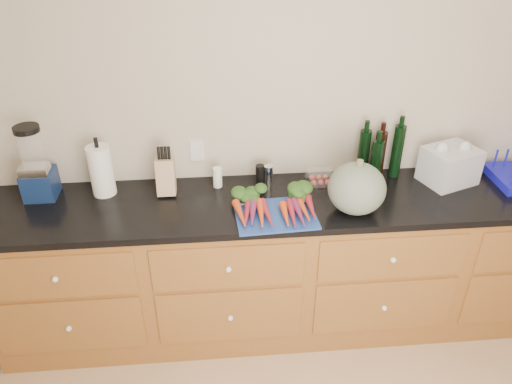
{
  "coord_description": "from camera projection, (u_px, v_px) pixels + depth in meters",
  "views": [
    {
      "loc": [
        -0.48,
        -1.07,
        2.46
      ],
      "look_at": [
        -0.28,
        1.2,
        1.06
      ],
      "focal_mm": 35.0,
      "sensor_mm": 36.0,
      "label": 1
    }
  ],
  "objects": [
    {
      "name": "canister_chrome",
      "position": [
        268.0,
        175.0,
        2.95
      ],
      "size": [
        0.05,
        0.05,
        0.12
      ],
      "primitive_type": "cylinder",
      "color": "white",
      "rests_on": "countertop"
    },
    {
      "name": "paper_towel",
      "position": [
        101.0,
        171.0,
        2.82
      ],
      "size": [
        0.13,
        0.13,
        0.3
      ],
      "primitive_type": "cylinder",
      "color": "white",
      "rests_on": "countertop"
    },
    {
      "name": "knife_block",
      "position": [
        166.0,
        176.0,
        2.85
      ],
      "size": [
        0.1,
        0.1,
        0.21
      ],
      "primitive_type": "cube",
      "color": "tan",
      "rests_on": "countertop"
    },
    {
      "name": "squash",
      "position": [
        357.0,
        188.0,
        2.67
      ],
      "size": [
        0.31,
        0.31,
        0.28
      ],
      "primitive_type": "ellipsoid",
      "color": "#566453",
      "rests_on": "countertop"
    },
    {
      "name": "wall_back",
      "position": [
        298.0,
        117.0,
        2.93
      ],
      "size": [
        4.1,
        0.05,
        2.6
      ],
      "primitive_type": "cube",
      "color": "beige",
      "rests_on": "ground"
    },
    {
      "name": "grinder_pepper",
      "position": [
        260.0,
        175.0,
        2.95
      ],
      "size": [
        0.05,
        0.05,
        0.13
      ],
      "primitive_type": "cylinder",
      "color": "black",
      "rests_on": "countertop"
    },
    {
      "name": "countertop",
      "position": [
        304.0,
        201.0,
        2.85
      ],
      "size": [
        3.64,
        0.62,
        0.04
      ],
      "primitive_type": "cube",
      "color": "black",
      "rests_on": "cabinets"
    },
    {
      "name": "grinder_salt",
      "position": [
        218.0,
        177.0,
        2.93
      ],
      "size": [
        0.05,
        0.05,
        0.12
      ],
      "primitive_type": "cylinder",
      "color": "white",
      "rests_on": "countertop"
    },
    {
      "name": "blender_appliance",
      "position": [
        36.0,
        167.0,
        2.77
      ],
      "size": [
        0.17,
        0.17,
        0.43
      ],
      "color": "#10224B",
      "rests_on": "countertop"
    },
    {
      "name": "tomato_box",
      "position": [
        320.0,
        177.0,
        2.98
      ],
      "size": [
        0.15,
        0.12,
        0.07
      ],
      "primitive_type": "cube",
      "color": "white",
      "rests_on": "countertop"
    },
    {
      "name": "cabinets",
      "position": [
        300.0,
        265.0,
        3.1
      ],
      "size": [
        3.6,
        0.64,
        0.9
      ],
      "color": "brown",
      "rests_on": "ground"
    },
    {
      "name": "cutting_board",
      "position": [
        275.0,
        215.0,
        2.69
      ],
      "size": [
        0.45,
        0.35,
        0.01
      ],
      "primitive_type": "cube",
      "rotation": [
        0.0,
        0.0,
        0.06
      ],
      "color": "navy",
      "rests_on": "countertop"
    },
    {
      "name": "grocery_bag",
      "position": [
        450.0,
        165.0,
        2.96
      ],
      "size": [
        0.36,
        0.32,
        0.21
      ],
      "primitive_type": null,
      "rotation": [
        0.0,
        0.0,
        0.36
      ],
      "color": "silver",
      "rests_on": "countertop"
    },
    {
      "name": "bottles",
      "position": [
        379.0,
        155.0,
        2.98
      ],
      "size": [
        0.27,
        0.14,
        0.33
      ],
      "color": "black",
      "rests_on": "countertop"
    },
    {
      "name": "carrots",
      "position": [
        274.0,
        205.0,
        2.72
      ],
      "size": [
        0.46,
        0.34,
        0.07
      ],
      "color": "#E2491A",
      "rests_on": "cutting_board"
    }
  ]
}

